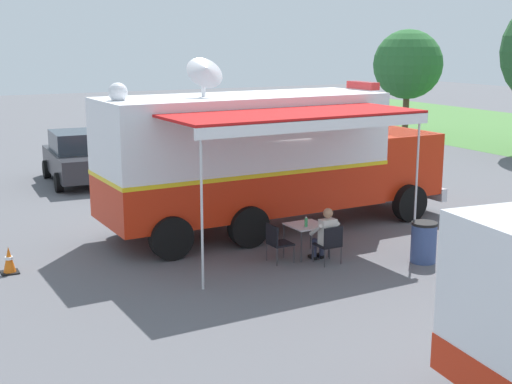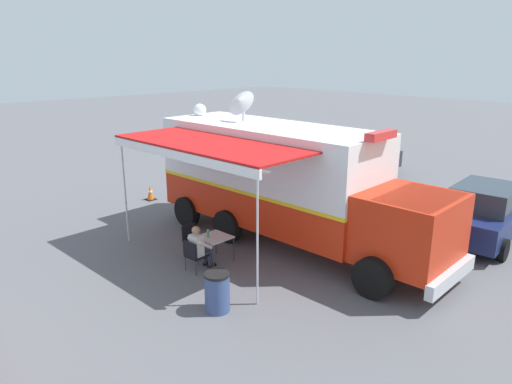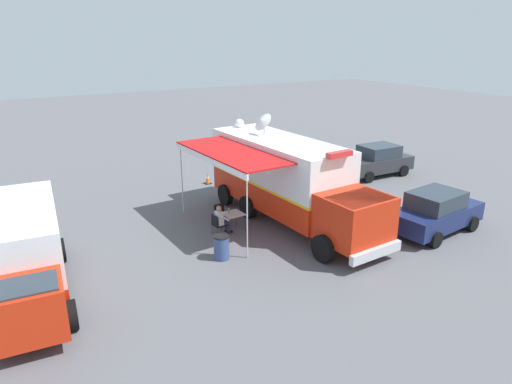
{
  "view_description": "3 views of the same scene",
  "coord_description": "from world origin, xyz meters",
  "px_view_note": "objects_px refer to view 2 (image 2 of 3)",
  "views": [
    {
      "loc": [
        15.7,
        -7.66,
        4.84
      ],
      "look_at": [
        0.4,
        0.15,
        1.11
      ],
      "focal_mm": 49.36,
      "sensor_mm": 36.0,
      "label": 1
    },
    {
      "loc": [
        9.94,
        9.84,
        5.54
      ],
      "look_at": [
        0.17,
        -0.38,
        1.37
      ],
      "focal_mm": 33.09,
      "sensor_mm": 36.0,
      "label": 2
    },
    {
      "loc": [
        10.68,
        15.82,
        7.68
      ],
      "look_at": [
        1.14,
        0.01,
        1.32
      ],
      "focal_mm": 31.97,
      "sensor_mm": 36.0,
      "label": 3
    }
  ],
  "objects_px": {
    "trash_bin": "(217,292)",
    "traffic_cone": "(150,193)",
    "command_truck": "(287,180)",
    "folding_chair_beside_table": "(192,237)",
    "water_bottle": "(208,234)",
    "car_far_corner": "(361,158)",
    "seated_responder": "(199,247)",
    "folding_table": "(214,239)",
    "car_behind_truck": "(485,213)",
    "folding_chair_at_table": "(194,254)"
  },
  "relations": [
    {
      "from": "water_bottle",
      "to": "seated_responder",
      "type": "distance_m",
      "value": 0.55
    },
    {
      "from": "water_bottle",
      "to": "folding_chair_at_table",
      "type": "bearing_deg",
      "value": 18.66
    },
    {
      "from": "command_truck",
      "to": "folding_chair_at_table",
      "type": "distance_m",
      "value": 3.58
    },
    {
      "from": "folding_chair_beside_table",
      "to": "trash_bin",
      "type": "xyz_separation_m",
      "value": [
        1.44,
        2.92,
        -0.06
      ]
    },
    {
      "from": "folding_table",
      "to": "folding_chair_beside_table",
      "type": "height_order",
      "value": "folding_chair_beside_table"
    },
    {
      "from": "folding_chair_beside_table",
      "to": "command_truck",
      "type": "bearing_deg",
      "value": 155.04
    },
    {
      "from": "command_truck",
      "to": "water_bottle",
      "type": "distance_m",
      "value": 2.88
    },
    {
      "from": "folding_chair_at_table",
      "to": "folding_chair_beside_table",
      "type": "relative_size",
      "value": 1.0
    },
    {
      "from": "car_far_corner",
      "to": "folding_table",
      "type": "bearing_deg",
      "value": 13.73
    },
    {
      "from": "folding_chair_at_table",
      "to": "folding_chair_beside_table",
      "type": "height_order",
      "value": "same"
    },
    {
      "from": "folding_chair_at_table",
      "to": "seated_responder",
      "type": "height_order",
      "value": "seated_responder"
    },
    {
      "from": "folding_chair_at_table",
      "to": "trash_bin",
      "type": "height_order",
      "value": "trash_bin"
    },
    {
      "from": "water_bottle",
      "to": "folding_table",
      "type": "bearing_deg",
      "value": 146.74
    },
    {
      "from": "trash_bin",
      "to": "car_far_corner",
      "type": "xyz_separation_m",
      "value": [
        -12.41,
        -4.71,
        0.42
      ]
    },
    {
      "from": "command_truck",
      "to": "folding_chair_beside_table",
      "type": "relative_size",
      "value": 11.02
    },
    {
      "from": "folding_chair_at_table",
      "to": "car_behind_truck",
      "type": "xyz_separation_m",
      "value": [
        -7.78,
        4.33,
        0.37
      ]
    },
    {
      "from": "command_truck",
      "to": "water_bottle",
      "type": "xyz_separation_m",
      "value": [
        2.61,
        -0.46,
        -1.11
      ]
    },
    {
      "from": "folding_chair_beside_table",
      "to": "car_behind_truck",
      "type": "distance_m",
      "value": 8.89
    },
    {
      "from": "water_bottle",
      "to": "car_far_corner",
      "type": "distance_m",
      "value": 11.25
    },
    {
      "from": "trash_bin",
      "to": "traffic_cone",
      "type": "bearing_deg",
      "value": -112.15
    },
    {
      "from": "car_far_corner",
      "to": "folding_chair_beside_table",
      "type": "bearing_deg",
      "value": 9.28
    },
    {
      "from": "water_bottle",
      "to": "folding_chair_at_table",
      "type": "distance_m",
      "value": 0.76
    },
    {
      "from": "trash_bin",
      "to": "traffic_cone",
      "type": "height_order",
      "value": "trash_bin"
    },
    {
      "from": "folding_table",
      "to": "traffic_cone",
      "type": "xyz_separation_m",
      "value": [
        -1.78,
        -6.23,
        -0.39
      ]
    },
    {
      "from": "car_behind_truck",
      "to": "folding_table",
      "type": "bearing_deg",
      "value": -32.55
    },
    {
      "from": "water_bottle",
      "to": "folding_chair_beside_table",
      "type": "xyz_separation_m",
      "value": [
        0.01,
        -0.76,
        -0.32
      ]
    },
    {
      "from": "traffic_cone",
      "to": "car_far_corner",
      "type": "height_order",
      "value": "car_far_corner"
    },
    {
      "from": "folding_chair_beside_table",
      "to": "water_bottle",
      "type": "bearing_deg",
      "value": 90.67
    },
    {
      "from": "folding_chair_beside_table",
      "to": "trash_bin",
      "type": "relative_size",
      "value": 0.96
    },
    {
      "from": "trash_bin",
      "to": "car_behind_truck",
      "type": "xyz_separation_m",
      "value": [
        -8.57,
        2.38,
        0.42
      ]
    },
    {
      "from": "trash_bin",
      "to": "seated_responder",
      "type": "bearing_deg",
      "value": -116.81
    },
    {
      "from": "water_bottle",
      "to": "seated_responder",
      "type": "xyz_separation_m",
      "value": [
        0.47,
        0.21,
        -0.18
      ]
    },
    {
      "from": "command_truck",
      "to": "seated_responder",
      "type": "distance_m",
      "value": 3.35
    },
    {
      "from": "folding_chair_at_table",
      "to": "traffic_cone",
      "type": "height_order",
      "value": "folding_chair_at_table"
    },
    {
      "from": "command_truck",
      "to": "trash_bin",
      "type": "bearing_deg",
      "value": 22.68
    },
    {
      "from": "command_truck",
      "to": "folding_chair_beside_table",
      "type": "bearing_deg",
      "value": -24.96
    },
    {
      "from": "folding_chair_beside_table",
      "to": "car_far_corner",
      "type": "bearing_deg",
      "value": -170.72
    },
    {
      "from": "car_behind_truck",
      "to": "folding_chair_at_table",
      "type": "bearing_deg",
      "value": -29.09
    },
    {
      "from": "traffic_cone",
      "to": "car_far_corner",
      "type": "xyz_separation_m",
      "value": [
        -9.03,
        3.59,
        0.6
      ]
    },
    {
      "from": "folding_table",
      "to": "trash_bin",
      "type": "relative_size",
      "value": 0.91
    },
    {
      "from": "trash_bin",
      "to": "car_behind_truck",
      "type": "bearing_deg",
      "value": 164.46
    },
    {
      "from": "car_behind_truck",
      "to": "car_far_corner",
      "type": "height_order",
      "value": "same"
    },
    {
      "from": "command_truck",
      "to": "car_far_corner",
      "type": "xyz_separation_m",
      "value": [
        -8.34,
        -3.01,
        -1.06
      ]
    },
    {
      "from": "seated_responder",
      "to": "trash_bin",
      "type": "height_order",
      "value": "seated_responder"
    },
    {
      "from": "folding_chair_beside_table",
      "to": "seated_responder",
      "type": "xyz_separation_m",
      "value": [
        0.46,
        0.97,
        0.14
      ]
    },
    {
      "from": "traffic_cone",
      "to": "trash_bin",
      "type": "bearing_deg",
      "value": 67.85
    },
    {
      "from": "command_truck",
      "to": "car_behind_truck",
      "type": "relative_size",
      "value": 2.2
    },
    {
      "from": "folding_table",
      "to": "trash_bin",
      "type": "height_order",
      "value": "trash_bin"
    },
    {
      "from": "trash_bin",
      "to": "folding_chair_at_table",
      "type": "bearing_deg",
      "value": -112.3
    },
    {
      "from": "trash_bin",
      "to": "traffic_cone",
      "type": "xyz_separation_m",
      "value": [
        -3.38,
        -8.3,
        -0.18
      ]
    }
  ]
}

